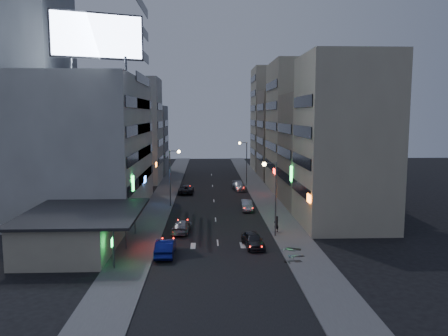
{
  "coord_description": "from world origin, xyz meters",
  "views": [
    {
      "loc": [
        -1.13,
        -39.67,
        13.15
      ],
      "look_at": [
        1.14,
        15.85,
        6.31
      ],
      "focal_mm": 35.0,
      "sensor_mm": 36.0,
      "label": 1
    }
  ],
  "objects": [
    {
      "name": "far_right_a",
      "position": [
        15.5,
        50.0,
        9.0
      ],
      "size": [
        11.0,
        12.0,
        18.0
      ],
      "primitive_type": "cube",
      "color": "gray",
      "rests_on": "ground"
    },
    {
      "name": "sidewalk_right",
      "position": [
        8.0,
        30.0,
        0.06
      ],
      "size": [
        4.0,
        120.0,
        0.12
      ],
      "primitive_type": "cube",
      "color": "#4C4C4F",
      "rests_on": "ground"
    },
    {
      "name": "scooter_blue",
      "position": [
        7.65,
        -0.7,
        0.66
      ],
      "size": [
        0.67,
        1.8,
        1.09
      ],
      "primitive_type": null,
      "rotation": [
        0.0,
        0.0,
        1.53
      ],
      "color": "navy",
      "rests_on": "sidewalk_right"
    },
    {
      "name": "parked_car_right_far",
      "position": [
        4.58,
        35.28,
        0.72
      ],
      "size": [
        2.56,
        5.18,
        1.45
      ],
      "primitive_type": "imported",
      "rotation": [
        0.0,
        0.0,
        0.11
      ],
      "color": "#A5A9AD",
      "rests_on": "ground"
    },
    {
      "name": "street_lamp_right_far",
      "position": [
        5.9,
        40.0,
        5.36
      ],
      "size": [
        1.6,
        0.44,
        8.02
      ],
      "color": "#595B60",
      "rests_on": "sidewalk_right"
    },
    {
      "name": "scooter_silver_b",
      "position": [
        7.51,
        0.96,
        0.67
      ],
      "size": [
        1.19,
        1.89,
        1.1
      ],
      "primitive_type": null,
      "rotation": [
        0.0,
        0.0,
        1.21
      ],
      "color": "silver",
      "rests_on": "sidewalk_right"
    },
    {
      "name": "white_building",
      "position": [
        -17.0,
        20.0,
        9.0
      ],
      "size": [
        14.0,
        24.0,
        18.0
      ],
      "primitive_type": "cube",
      "color": "#BBBBB5",
      "rests_on": "ground"
    },
    {
      "name": "far_right_b",
      "position": [
        16.0,
        64.0,
        12.0
      ],
      "size": [
        12.0,
        12.0,
        24.0
      ],
      "primitive_type": "cube",
      "color": "#B1A88B",
      "rests_on": "ground"
    },
    {
      "name": "scooter_black_a",
      "position": [
        7.29,
        -2.07,
        0.68
      ],
      "size": [
        0.81,
        1.9,
        1.13
      ],
      "primitive_type": null,
      "rotation": [
        0.0,
        0.0,
        1.68
      ],
      "color": "black",
      "rests_on": "sidewalk_right"
    },
    {
      "name": "shophouse_far",
      "position": [
        15.0,
        35.0,
        11.0
      ],
      "size": [
        10.0,
        14.0,
        22.0
      ],
      "primitive_type": "cube",
      "color": "#B1A88B",
      "rests_on": "ground"
    },
    {
      "name": "ground",
      "position": [
        0.0,
        0.0,
        0.0
      ],
      "size": [
        180.0,
        180.0,
        0.0
      ],
      "primitive_type": "plane",
      "color": "black",
      "rests_on": "ground"
    },
    {
      "name": "scooter_silver_a",
      "position": [
        7.78,
        -0.56,
        0.72
      ],
      "size": [
        1.11,
        2.06,
        1.2
      ],
      "primitive_type": null,
      "rotation": [
        0.0,
        0.0,
        1.82
      ],
      "color": "#B0B2B8",
      "rests_on": "sidewalk_right"
    },
    {
      "name": "parked_car_right_near",
      "position": [
        3.48,
        2.36,
        0.74
      ],
      "size": [
        2.33,
        4.57,
        1.49
      ],
      "primitive_type": "imported",
      "rotation": [
        0.0,
        0.0,
        0.13
      ],
      "color": "#2A2B2F",
      "rests_on": "ground"
    },
    {
      "name": "far_left_a",
      "position": [
        -15.5,
        45.0,
        10.0
      ],
      "size": [
        11.0,
        10.0,
        20.0
      ],
      "primitive_type": "cube",
      "color": "#BBBBB5",
      "rests_on": "ground"
    },
    {
      "name": "sidewalk_left",
      "position": [
        -8.0,
        30.0,
        0.06
      ],
      "size": [
        4.0,
        120.0,
        0.12
      ],
      "primitive_type": "cube",
      "color": "#4C4C4F",
      "rests_on": "ground"
    },
    {
      "name": "shophouse_near",
      "position": [
        15.0,
        10.5,
        10.0
      ],
      "size": [
        10.0,
        11.0,
        20.0
      ],
      "primitive_type": "cube",
      "color": "#B1A88B",
      "rests_on": "ground"
    },
    {
      "name": "parked_car_left",
      "position": [
        -4.54,
        32.59,
        0.71
      ],
      "size": [
        2.48,
        5.16,
        1.42
      ],
      "primitive_type": "imported",
      "rotation": [
        0.0,
        0.0,
        3.12
      ],
      "color": "#2B2A30",
      "rests_on": "ground"
    },
    {
      "name": "street_lamp_left",
      "position": [
        -5.9,
        22.0,
        5.36
      ],
      "size": [
        1.6,
        0.44,
        8.02
      ],
      "color": "#595B60",
      "rests_on": "sidewalk_left"
    },
    {
      "name": "grey_tower",
      "position": [
        -26.0,
        23.0,
        17.0
      ],
      "size": [
        10.0,
        14.0,
        34.0
      ],
      "primitive_type": "cube",
      "color": "gray",
      "rests_on": "ground"
    },
    {
      "name": "shophouse_mid",
      "position": [
        15.5,
        22.0,
        8.0
      ],
      "size": [
        11.0,
        12.0,
        16.0
      ],
      "primitive_type": "cube",
      "color": "gray",
      "rests_on": "ground"
    },
    {
      "name": "street_lamp_right_near",
      "position": [
        5.9,
        6.0,
        5.36
      ],
      "size": [
        1.6,
        0.44,
        8.02
      ],
      "color": "#595B60",
      "rests_on": "sidewalk_right"
    },
    {
      "name": "person",
      "position": [
        6.63,
        7.45,
        1.03
      ],
      "size": [
        0.79,
        0.75,
        1.81
      ],
      "primitive_type": "imported",
      "rotation": [
        0.0,
        0.0,
        3.8
      ],
      "color": "black",
      "rests_on": "sidewalk_right"
    },
    {
      "name": "parked_car_right_mid",
      "position": [
        4.41,
        19.11,
        0.7
      ],
      "size": [
        1.5,
        4.25,
        1.4
      ],
      "primitive_type": "imported",
      "rotation": [
        0.0,
        0.0,
        -0.01
      ],
      "color": "#A6A9AE",
      "rests_on": "ground"
    },
    {
      "name": "scooter_black_b",
      "position": [
        8.1,
        1.19,
        0.75
      ],
      "size": [
        1.4,
        2.17,
        1.26
      ],
      "primitive_type": null,
      "rotation": [
        0.0,
        0.0,
        1.19
      ],
      "color": "black",
      "rests_on": "sidewalk_right"
    },
    {
      "name": "food_court",
      "position": [
        -13.9,
        2.0,
        1.98
      ],
      "size": [
        11.0,
        13.0,
        3.88
      ],
      "color": "#B1A88B",
      "rests_on": "ground"
    },
    {
      "name": "road_car_blue",
      "position": [
        -5.0,
        0.14,
        0.79
      ],
      "size": [
        1.67,
        4.78,
        1.57
      ],
      "primitive_type": "imported",
      "rotation": [
        0.0,
        0.0,
        3.14
      ],
      "color": "navy",
      "rests_on": "ground"
    },
    {
      "name": "road_car_silver",
      "position": [
        -3.92,
        8.19,
        0.68
      ],
      "size": [
        2.34,
        4.83,
        1.36
      ],
      "primitive_type": "imported",
      "rotation": [
        0.0,
        0.0,
        3.05
      ],
      "color": "#989AA0",
      "rests_on": "ground"
    },
    {
      "name": "far_left_b",
      "position": [
        -16.0,
        58.0,
        7.5
      ],
      "size": [
        12.0,
        10.0,
        15.0
      ],
      "primitive_type": "cube",
      "color": "gray",
      "rests_on": "ground"
    },
    {
      "name": "billboard",
      "position": [
        -12.99,
        9.97,
        21.66
      ],
      "size": [
        9.52,
        3.75,
        6.2
      ],
      "rotation": [
        0.0,
        0.0,
        0.35
      ],
      "color": "#595B60",
      "rests_on": "white_building"
    }
  ]
}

